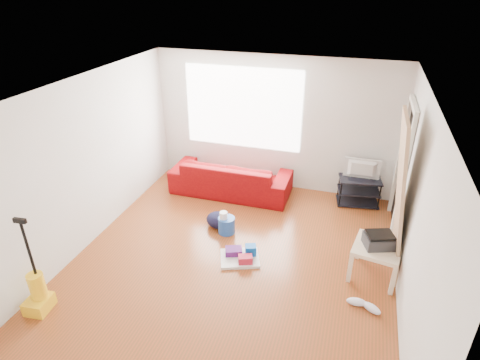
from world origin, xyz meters
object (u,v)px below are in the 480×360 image
(backpack, at_px, (219,226))
(vacuum, at_px, (38,293))
(bucket, at_px, (227,232))
(sofa, at_px, (231,192))
(cleaning_tray, at_px, (241,256))
(tv_stand, at_px, (359,191))
(side_table, at_px, (377,251))

(backpack, height_order, vacuum, vacuum)
(backpack, bearing_deg, bucket, -16.01)
(bucket, xyz_separation_m, backpack, (-0.17, 0.12, 0.00))
(sofa, height_order, vacuum, vacuum)
(sofa, xyz_separation_m, cleaning_tray, (0.77, -1.88, 0.06))
(backpack, bearing_deg, sofa, 117.30)
(tv_stand, xyz_separation_m, vacuum, (-3.65, -3.80, -0.02))
(tv_stand, height_order, side_table, tv_stand)
(sofa, relative_size, tv_stand, 2.83)
(bucket, bearing_deg, vacuum, -126.90)
(vacuum, bearing_deg, tv_stand, 40.45)
(sofa, distance_m, bucket, 1.33)
(tv_stand, xyz_separation_m, backpack, (-2.14, -1.44, -0.26))
(cleaning_tray, relative_size, vacuum, 0.52)
(bucket, xyz_separation_m, cleaning_tray, (0.42, -0.59, 0.06))
(cleaning_tray, bearing_deg, vacuum, -141.91)
(cleaning_tray, bearing_deg, bucket, 125.72)
(side_table, height_order, vacuum, vacuum)
(bucket, relative_size, backpack, 0.60)
(vacuum, bearing_deg, backpack, 51.61)
(side_table, relative_size, bucket, 2.58)
(bucket, distance_m, cleaning_tray, 0.73)
(vacuum, bearing_deg, bucket, 47.41)
(bucket, bearing_deg, side_table, -9.51)
(side_table, distance_m, backpack, 2.52)
(vacuum, bearing_deg, side_table, 19.51)
(bucket, xyz_separation_m, vacuum, (-1.68, -2.24, 0.24))
(sofa, xyz_separation_m, vacuum, (-1.33, -3.53, 0.24))
(tv_stand, height_order, backpack, tv_stand)
(sofa, xyz_separation_m, backpack, (0.18, -1.17, 0.00))
(side_table, relative_size, cleaning_tray, 1.03)
(bucket, bearing_deg, sofa, 105.09)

